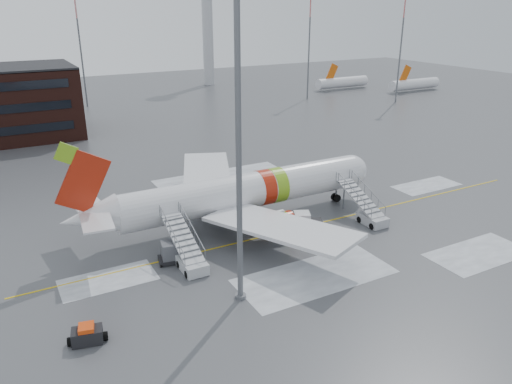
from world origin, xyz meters
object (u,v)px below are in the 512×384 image
airliner (239,193)px  airstair_fwd (368,213)px  uld_container (172,253)px  light_mast_near (238,116)px  pushback_tug (305,222)px  baggage_tractor (87,335)px  airstair_aft (189,256)px

airliner → airstair_fwd: (12.28, -6.54, -2.35)m
uld_container → light_mast_near: (2.80, -8.36, 13.92)m
pushback_tug → baggage_tractor: 25.31m
airliner → airstair_aft: bearing=-142.1°
airliner → baggage_tractor: airliner is taller
airliner → pushback_tug: airliner is taller
airliner → airstair_aft: size_ratio=4.55×
airliner → light_mast_near: 18.71m
airliner → uld_container: airliner is taller
airliner → uld_container: size_ratio=13.06×
uld_container → baggage_tractor: bearing=-137.7°
airstair_fwd → airliner: bearing=152.0°
airstair_fwd → baggage_tractor: (-30.85, -6.67, -0.47)m
baggage_tractor → uld_container: bearing=42.3°
airstair_fwd → baggage_tractor: bearing=-167.8°
airliner → airstair_fwd: airliner is taller
airstair_aft → uld_container: (-1.05, 1.64, -0.15)m
airliner → airstair_aft: airliner is taller
airstair_aft → uld_container: bearing=122.7°
pushback_tug → uld_container: 14.73m
airstair_fwd → uld_container: airstair_fwd is taller
airstair_fwd → airstair_aft: 20.66m
airstair_fwd → uld_container: bearing=175.7°
airstair_fwd → light_mast_near: (-18.91, -6.72, 13.77)m
light_mast_near → airstair_fwd: bearing=19.6°
baggage_tractor → light_mast_near: size_ratio=0.10×
uld_container → airliner: bearing=27.5°
airstair_fwd → uld_container: 21.77m
airstair_fwd → uld_container: size_ratio=2.87×
airstair_fwd → baggage_tractor: size_ratio=2.74×
airliner → light_mast_near: (-6.63, -13.26, 11.42)m
pushback_tug → uld_container: (-14.73, -0.09, 0.11)m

